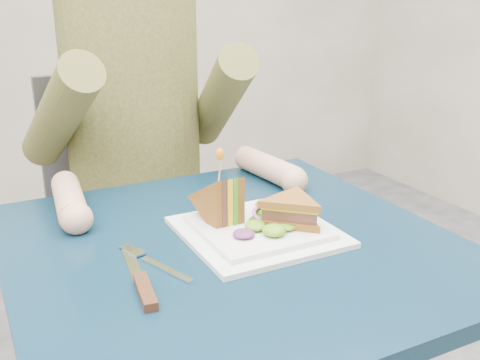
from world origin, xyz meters
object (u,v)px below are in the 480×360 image
chair (131,214)px  sandwich_flat (292,211)px  table (232,282)px  diner (134,89)px  sandwich_upright (220,203)px  fork (156,263)px  knife (142,285)px  plate (258,230)px

chair → sandwich_flat: size_ratio=5.13×
chair → sandwich_flat: (0.11, -0.67, 0.23)m
table → diner: (-0.00, 0.54, 0.26)m
diner → sandwich_upright: diner is taller
sandwich_flat → fork: bearing=-179.2°
diner → knife: size_ratio=3.36×
chair → knife: bearing=-104.4°
plate → sandwich_upright: bearing=139.1°
knife → diner: bearing=73.1°
chair → fork: bearing=-102.3°
table → plate: bearing=5.9°
diner → table: bearing=-90.0°
sandwich_upright → diner: bearing=90.3°
plate → fork: plate is taller
fork → sandwich_flat: bearing=0.8°
plate → knife: plate is taller
sandwich_upright → table: bearing=-92.6°
sandwich_flat → knife: size_ratio=0.82×
chair → diner: diner is taller
knife → table: bearing=24.4°
table → fork: fork is taller
chair → diner: (-0.00, -0.11, 0.37)m
sandwich_flat → knife: 0.31m
table → plate: size_ratio=2.88×
table → fork: (-0.15, -0.02, 0.08)m
diner → fork: size_ratio=4.27×
plate → sandwich_flat: (0.05, -0.02, 0.04)m
sandwich_flat → fork: (-0.26, -0.00, -0.04)m
plate → sandwich_flat: bearing=-24.4°
chair → sandwich_upright: 0.65m
knife → fork: bearing=56.2°
table → chair: (0.00, 0.65, -0.11)m
sandwich_flat → sandwich_upright: sandwich_upright is taller
plate → sandwich_flat: size_ratio=1.43×
chair → knife: 0.79m
diner → knife: bearing=-106.9°
chair → sandwich_upright: bearing=-89.8°
table → fork: size_ratio=4.30×
fork → plate: bearing=8.1°
fork → knife: bearing=-123.8°
sandwich_flat → sandwich_upright: bearing=146.8°
sandwich_upright → knife: 0.24m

